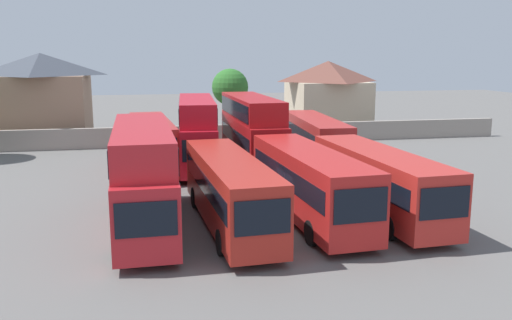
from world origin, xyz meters
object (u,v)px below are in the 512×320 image
Objects in this scene: bus_6 at (197,129)px; house_terrace_centre at (327,95)px; bus_3 at (309,181)px; house_terrace_left at (43,96)px; bus_2 at (229,188)px; bus_8 at (316,137)px; tree_left_of_lot at (230,88)px; bus_4 at (378,179)px; bus_7 at (252,128)px; bus_5 at (152,141)px; bus_1 at (143,171)px.

bus_6 is 1.34× the size of house_terrace_centre.
house_terrace_left reaches higher than bus_3.
house_terrace_centre is (15.35, 31.43, 1.85)m from bus_2.
bus_3 is 34.09m from house_terrace_left.
tree_left_of_lot reaches higher than bus_8.
house_terrace_centre is (11.34, 31.04, 1.78)m from bus_3.
bus_4 is at bearing 85.91° from bus_3.
house_terrace_left is at bearing -122.17° from bus_8.
bus_8 is at bearing -69.16° from tree_left_of_lot.
bus_7 is 0.96× the size of bus_8.
bus_6 is 20.44m from house_terrace_left.
bus_3 reaches higher than bus_8.
bus_7 reaches higher than bus_3.
bus_3 is 1.05× the size of bus_6.
bus_5 is 18.59m from house_terrace_left.
tree_left_of_lot is at bearing 167.87° from bus_2.
bus_4 is 1.36× the size of house_terrace_left.
bus_7 is at bearing -80.47° from bus_8.
bus_8 is 27.00m from house_terrace_left.
tree_left_of_lot is at bearing 144.55° from bus_5.
bus_1 is 1.03× the size of bus_7.
house_terrace_centre reaches higher than bus_8.
bus_3 is (7.98, -0.19, -0.76)m from bus_1.
house_terrace_centre is at bearing 145.34° from bus_7.
bus_4 is 1.73× the size of tree_left_of_lot.
house_terrace_left is (-9.86, 15.61, 2.15)m from bus_5.
bus_8 is at bearing 135.97° from bus_1.
bus_6 is 0.99× the size of bus_7.
bus_1 is 1.03× the size of bus_6.
bus_5 is at bearing -95.43° from bus_7.
house_terrace_centre reaches higher than bus_2.
bus_6 is (-0.25, 13.99, 0.91)m from bus_2.
bus_1 reaches higher than bus_3.
bus_1 is 30.59m from house_terrace_left.
bus_6 is 3.95m from bus_7.
bus_1 is 0.98× the size of bus_8.
bus_1 is 0.99× the size of bus_3.
bus_1 is 1.35× the size of house_terrace_left.
bus_6 is at bearing 163.48° from bus_1.
house_terrace_centre reaches higher than bus_6.
bus_5 is at bearing -169.69° from bus_2.
bus_8 is (4.66, 13.75, -0.03)m from bus_3.
bus_8 is at bearing 145.03° from bus_2.
bus_2 is at bearing -116.04° from house_terrace_centre.
bus_6 is (3.19, -0.07, 0.79)m from bus_5.
bus_3 is 1.37× the size of house_terrace_left.
house_terrace_centre is 1.24× the size of tree_left_of_lot.
bus_6 is (-7.92, 13.63, 0.91)m from bus_4.
bus_5 is 12.11m from bus_8.
bus_1 is at bearing -31.95° from bus_7.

